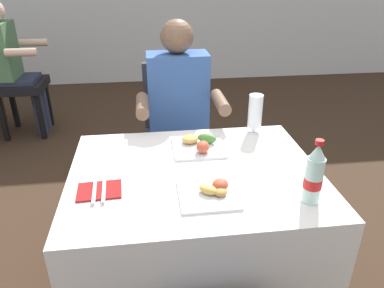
{
  "coord_description": "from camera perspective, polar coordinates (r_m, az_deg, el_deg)",
  "views": [
    {
      "loc": [
        -0.08,
        -1.33,
        1.54
      ],
      "look_at": [
        0.11,
        0.11,
        0.81
      ],
      "focal_mm": 34.25,
      "sensor_mm": 36.0,
      "label": 1
    }
  ],
  "objects": [
    {
      "name": "beer_glass_left",
      "position": [
        1.91,
        9.8,
        4.7
      ],
      "size": [
        0.07,
        0.07,
        0.21
      ],
      "color": "white",
      "rests_on": "main_dining_table"
    },
    {
      "name": "main_dining_table",
      "position": [
        1.68,
        0.45,
        -9.3
      ],
      "size": [
        1.07,
        0.85,
        0.73
      ],
      "color": "white",
      "rests_on": "ground"
    },
    {
      "name": "plate_far_diner",
      "position": [
        1.76,
        1.09,
        -0.07
      ],
      "size": [
        0.25,
        0.25,
        0.07
      ],
      "color": "white",
      "rests_on": "main_dining_table"
    },
    {
      "name": "background_patron",
      "position": [
        3.84,
        -26.33,
        11.33
      ],
      "size": [
        0.46,
        0.5,
        1.26
      ],
      "color": "#282D42",
      "rests_on": "ground"
    },
    {
      "name": "plate_near_camera",
      "position": [
        1.42,
        3.01,
        -7.46
      ],
      "size": [
        0.23,
        0.23,
        0.06
      ],
      "color": "white",
      "rests_on": "main_dining_table"
    },
    {
      "name": "cola_bottle_primary",
      "position": [
        1.41,
        18.45,
        -4.7
      ],
      "size": [
        0.07,
        0.07,
        0.26
      ],
      "color": "silver",
      "rests_on": "main_dining_table"
    },
    {
      "name": "seated_diner_far",
      "position": [
        2.23,
        -2.01,
        4.58
      ],
      "size": [
        0.5,
        0.46,
        1.26
      ],
      "color": "#282D42",
      "rests_on": "ground"
    },
    {
      "name": "background_chair_right",
      "position": [
        3.89,
        -26.56,
        9.03
      ],
      "size": [
        0.5,
        0.44,
        0.97
      ],
      "color": "black",
      "rests_on": "ground"
    },
    {
      "name": "napkin_cutlery_set",
      "position": [
        1.49,
        -14.22,
        -7.01
      ],
      "size": [
        0.18,
        0.19,
        0.01
      ],
      "color": "maroon",
      "rests_on": "main_dining_table"
    },
    {
      "name": "chair_far_diner_seat",
      "position": [
        2.39,
        -2.22,
        2.05
      ],
      "size": [
        0.44,
        0.5,
        0.97
      ],
      "color": "#2D2D33",
      "rests_on": "ground"
    }
  ]
}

